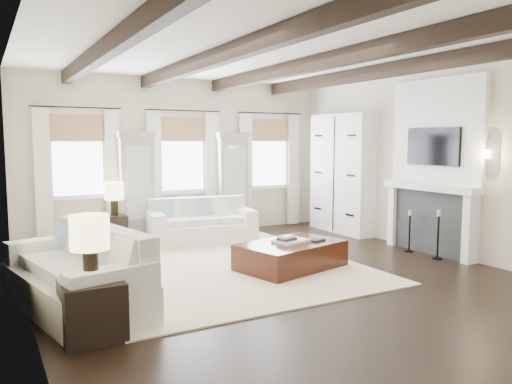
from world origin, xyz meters
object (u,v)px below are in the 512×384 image
sofa_back (201,224)px  ottoman (291,256)px  side_table_front (92,310)px  side_table_back (115,231)px  sofa_left (82,277)px

sofa_back → ottoman: sofa_back is taller
sofa_back → side_table_front: 4.70m
ottoman → side_table_back: side_table_back is taller
ottoman → sofa_left: bearing=172.5°
sofa_left → side_table_front: sofa_left is taller
ottoman → sofa_back: bearing=85.8°
side_table_back → sofa_left: bearing=-109.7°
sofa_back → side_table_back: bearing=166.3°
side_table_back → side_table_front: bearing=-106.3°
sofa_back → sofa_left: (-2.69, -2.84, 0.04)m
sofa_left → side_table_back: 3.42m
sofa_back → side_table_front: size_ratio=3.58×
sofa_left → ottoman: (3.11, 0.34, -0.18)m
ottoman → side_table_front: side_table_front is taller
side_table_front → side_table_back: 4.35m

